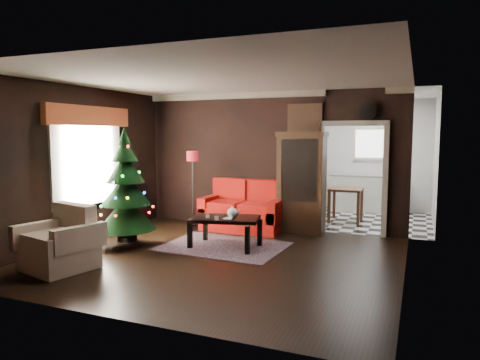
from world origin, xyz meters
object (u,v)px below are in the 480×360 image
at_px(armchair, 59,238).
at_px(loveseat, 243,206).
at_px(coffee_table, 225,232).
at_px(floor_lamp, 193,188).
at_px(curio_cabinet, 302,185).
at_px(teapot, 232,213).
at_px(wall_clock, 368,111).
at_px(christmas_tree, 126,186).
at_px(kitchen_table, 346,205).

bearing_deg(armchair, loveseat, 81.21).
relative_size(loveseat, coffee_table, 1.48).
bearing_deg(floor_lamp, curio_cabinet, 11.30).
height_order(curio_cabinet, armchair, curio_cabinet).
bearing_deg(armchair, teapot, 61.78).
relative_size(loveseat, armchair, 1.88).
distance_m(floor_lamp, wall_clock, 3.77).
height_order(loveseat, teapot, loveseat).
distance_m(curio_cabinet, teapot, 1.86).
height_order(christmas_tree, armchair, christmas_tree).
bearing_deg(christmas_tree, curio_cabinet, 41.08).
relative_size(armchair, teapot, 4.45).
xyz_separation_m(curio_cabinet, floor_lamp, (-2.18, -0.44, -0.12)).
bearing_deg(coffee_table, loveseat, 99.23).
xyz_separation_m(teapot, wall_clock, (1.97, 1.84, 1.76)).
height_order(christmas_tree, kitchen_table, christmas_tree).
relative_size(loveseat, wall_clock, 5.31).
height_order(floor_lamp, wall_clock, wall_clock).
height_order(curio_cabinet, coffee_table, curio_cabinet).
relative_size(curio_cabinet, coffee_table, 1.66).
height_order(armchair, teapot, armchair).
height_order(curio_cabinet, wall_clock, wall_clock).
bearing_deg(kitchen_table, loveseat, -137.49).
xyz_separation_m(armchair, kitchen_table, (3.26, 5.11, -0.08)).
bearing_deg(christmas_tree, wall_clock, 32.60).
bearing_deg(loveseat, teapot, -75.35).
height_order(loveseat, christmas_tree, christmas_tree).
height_order(loveseat, wall_clock, wall_clock).
bearing_deg(teapot, coffee_table, 168.17).
bearing_deg(curio_cabinet, wall_clock, 8.53).
relative_size(coffee_table, wall_clock, 3.58).
relative_size(teapot, kitchen_table, 0.27).
bearing_deg(kitchen_table, wall_clock, -66.25).
relative_size(christmas_tree, teapot, 9.45).
bearing_deg(kitchen_table, curio_cabinet, -114.44).
xyz_separation_m(loveseat, floor_lamp, (-1.03, -0.22, 0.33)).
height_order(loveseat, curio_cabinet, curio_cabinet).
xyz_separation_m(armchair, teapot, (1.83, 2.02, 0.16)).
bearing_deg(christmas_tree, armchair, -93.04).
bearing_deg(curio_cabinet, armchair, -125.35).
relative_size(curio_cabinet, kitchen_table, 2.53).
bearing_deg(christmas_tree, teapot, 17.26).
distance_m(christmas_tree, teapot, 1.89).
distance_m(christmas_tree, wall_clock, 4.62).
distance_m(floor_lamp, kitchen_table, 3.42).
xyz_separation_m(coffee_table, wall_clock, (2.12, 1.81, 2.11)).
distance_m(floor_lamp, armchair, 3.29).
distance_m(coffee_table, wall_clock, 3.50).
relative_size(christmas_tree, armchair, 2.12).
distance_m(curio_cabinet, kitchen_table, 1.67).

